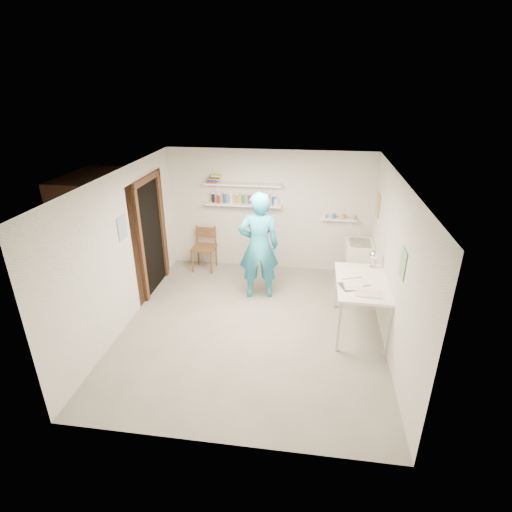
# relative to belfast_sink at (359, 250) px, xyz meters

# --- Properties ---
(floor) EXTENTS (4.00, 4.50, 0.02)m
(floor) POSITION_rel_belfast_sink_xyz_m (-1.75, -1.70, -0.71)
(floor) COLOR slate
(floor) RESTS_ON ground
(ceiling) EXTENTS (4.00, 4.50, 0.02)m
(ceiling) POSITION_rel_belfast_sink_xyz_m (-1.75, -1.70, 1.71)
(ceiling) COLOR silver
(ceiling) RESTS_ON wall_back
(wall_back) EXTENTS (4.00, 0.02, 2.40)m
(wall_back) POSITION_rel_belfast_sink_xyz_m (-1.75, 0.56, 0.50)
(wall_back) COLOR silver
(wall_back) RESTS_ON ground
(wall_front) EXTENTS (4.00, 0.02, 2.40)m
(wall_front) POSITION_rel_belfast_sink_xyz_m (-1.75, -3.96, 0.50)
(wall_front) COLOR silver
(wall_front) RESTS_ON ground
(wall_left) EXTENTS (0.02, 4.50, 2.40)m
(wall_left) POSITION_rel_belfast_sink_xyz_m (-3.76, -1.70, 0.50)
(wall_left) COLOR silver
(wall_left) RESTS_ON ground
(wall_right) EXTENTS (0.02, 4.50, 2.40)m
(wall_right) POSITION_rel_belfast_sink_xyz_m (0.26, -1.70, 0.50)
(wall_right) COLOR silver
(wall_right) RESTS_ON ground
(doorway_recess) EXTENTS (0.02, 0.90, 2.00)m
(doorway_recess) POSITION_rel_belfast_sink_xyz_m (-3.74, -0.65, 0.30)
(doorway_recess) COLOR black
(doorway_recess) RESTS_ON wall_left
(corridor_box) EXTENTS (1.40, 1.50, 2.10)m
(corridor_box) POSITION_rel_belfast_sink_xyz_m (-4.45, -0.65, 0.35)
(corridor_box) COLOR brown
(corridor_box) RESTS_ON ground
(door_lintel) EXTENTS (0.06, 1.05, 0.10)m
(door_lintel) POSITION_rel_belfast_sink_xyz_m (-3.72, -0.65, 1.35)
(door_lintel) COLOR brown
(door_lintel) RESTS_ON wall_left
(door_jamb_near) EXTENTS (0.06, 0.10, 2.00)m
(door_jamb_near) POSITION_rel_belfast_sink_xyz_m (-3.72, -1.15, 0.30)
(door_jamb_near) COLOR brown
(door_jamb_near) RESTS_ON ground
(door_jamb_far) EXTENTS (0.06, 0.10, 2.00)m
(door_jamb_far) POSITION_rel_belfast_sink_xyz_m (-3.72, -0.15, 0.30)
(door_jamb_far) COLOR brown
(door_jamb_far) RESTS_ON ground
(shelf_lower) EXTENTS (1.50, 0.22, 0.03)m
(shelf_lower) POSITION_rel_belfast_sink_xyz_m (-2.25, 0.43, 0.65)
(shelf_lower) COLOR white
(shelf_lower) RESTS_ON wall_back
(shelf_upper) EXTENTS (1.50, 0.22, 0.03)m
(shelf_upper) POSITION_rel_belfast_sink_xyz_m (-2.25, 0.43, 1.05)
(shelf_upper) COLOR white
(shelf_upper) RESTS_ON wall_back
(ledge_shelf) EXTENTS (0.70, 0.14, 0.03)m
(ledge_shelf) POSITION_rel_belfast_sink_xyz_m (-0.40, 0.47, 0.42)
(ledge_shelf) COLOR white
(ledge_shelf) RESTS_ON wall_back
(poster_left) EXTENTS (0.01, 0.28, 0.36)m
(poster_left) POSITION_rel_belfast_sink_xyz_m (-3.74, -1.65, 0.85)
(poster_left) COLOR #334C7F
(poster_left) RESTS_ON wall_left
(poster_right_a) EXTENTS (0.01, 0.34, 0.42)m
(poster_right_a) POSITION_rel_belfast_sink_xyz_m (0.24, 0.10, 0.85)
(poster_right_a) COLOR #995933
(poster_right_a) RESTS_ON wall_right
(poster_right_b) EXTENTS (0.01, 0.30, 0.38)m
(poster_right_b) POSITION_rel_belfast_sink_xyz_m (0.24, -2.25, 0.80)
(poster_right_b) COLOR #3F724C
(poster_right_b) RESTS_ON wall_right
(belfast_sink) EXTENTS (0.48, 0.60, 0.30)m
(belfast_sink) POSITION_rel_belfast_sink_xyz_m (0.00, 0.00, 0.00)
(belfast_sink) COLOR white
(belfast_sink) RESTS_ON wall_right
(man) EXTENTS (0.78, 0.60, 1.93)m
(man) POSITION_rel_belfast_sink_xyz_m (-1.79, -0.70, 0.26)
(man) COLOR teal
(man) RESTS_ON ground
(wall_clock) EXTENTS (0.35, 0.11, 0.35)m
(wall_clock) POSITION_rel_belfast_sink_xyz_m (-1.74, -0.49, 0.58)
(wall_clock) COLOR beige
(wall_clock) RESTS_ON man
(wooden_chair) EXTENTS (0.47, 0.45, 0.96)m
(wooden_chair) POSITION_rel_belfast_sink_xyz_m (-3.02, 0.21, -0.22)
(wooden_chair) COLOR brown
(wooden_chair) RESTS_ON ground
(work_table) EXTENTS (0.76, 1.27, 0.85)m
(work_table) POSITION_rel_belfast_sink_xyz_m (-0.11, -1.54, -0.28)
(work_table) COLOR white
(work_table) RESTS_ON ground
(desk_lamp) EXTENTS (0.16, 0.16, 0.16)m
(desk_lamp) POSITION_rel_belfast_sink_xyz_m (0.10, -1.04, 0.37)
(desk_lamp) COLOR white
(desk_lamp) RESTS_ON work_table
(spray_cans) EXTENTS (1.34, 0.06, 0.17)m
(spray_cans) POSITION_rel_belfast_sink_xyz_m (-2.25, 0.43, 0.75)
(spray_cans) COLOR black
(spray_cans) RESTS_ON shelf_lower
(book_stack) EXTENTS (0.26, 0.14, 0.14)m
(book_stack) POSITION_rel_belfast_sink_xyz_m (-2.81, 0.43, 1.14)
(book_stack) COLOR red
(book_stack) RESTS_ON shelf_upper
(ledge_pots) EXTENTS (0.48, 0.07, 0.09)m
(ledge_pots) POSITION_rel_belfast_sink_xyz_m (-0.40, 0.47, 0.48)
(ledge_pots) COLOR silver
(ledge_pots) RESTS_ON ledge_shelf
(papers) EXTENTS (0.30, 0.22, 0.02)m
(papers) POSITION_rel_belfast_sink_xyz_m (-0.11, -1.54, 0.16)
(papers) COLOR silver
(papers) RESTS_ON work_table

